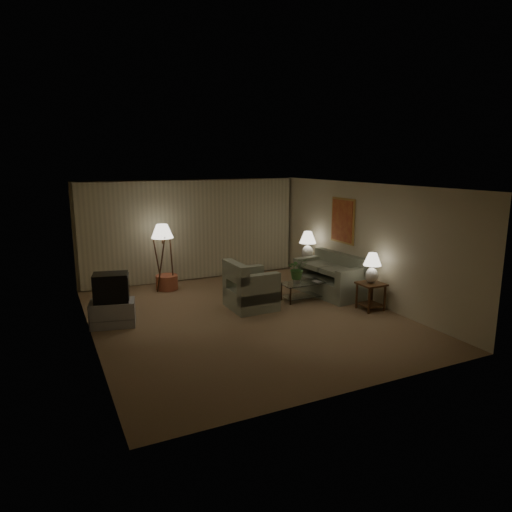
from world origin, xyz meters
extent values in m
plane|color=#946E51|center=(0.00, 0.00, 0.00)|extent=(7.00, 7.00, 0.00)
cube|color=#C4B996|center=(0.00, 3.50, 1.35)|extent=(6.00, 0.04, 2.70)
cube|color=#C4B996|center=(-3.00, 0.00, 1.35)|extent=(0.04, 7.00, 2.70)
cube|color=#C4B996|center=(3.00, 0.00, 1.35)|extent=(0.04, 7.00, 2.70)
cube|color=white|center=(0.00, 0.00, 2.70)|extent=(6.00, 7.00, 0.04)
cube|color=beige|center=(0.00, 3.42, 1.35)|extent=(5.85, 0.12, 2.65)
cube|color=#BF9043|center=(2.98, 0.80, 1.75)|extent=(0.03, 0.90, 1.10)
cube|color=#9C2E1C|center=(2.95, 0.80, 1.75)|extent=(0.02, 0.80, 1.00)
cube|color=gray|center=(2.50, 0.61, 0.20)|extent=(1.94, 1.24, 0.41)
cube|color=gray|center=(0.36, 0.48, 0.22)|extent=(1.03, 0.98, 0.44)
cube|color=#341F0E|center=(2.65, -0.74, 0.58)|extent=(0.52, 0.52, 0.04)
cube|color=#341F0E|center=(2.65, -0.74, 0.12)|extent=(0.44, 0.44, 0.02)
cylinder|color=#341F0E|center=(2.44, -0.95, 0.28)|extent=(0.05, 0.05, 0.56)
cylinder|color=#341F0E|center=(2.44, -0.53, 0.28)|extent=(0.05, 0.05, 0.56)
cylinder|color=#341F0E|center=(2.86, -0.95, 0.28)|extent=(0.05, 0.05, 0.56)
cylinder|color=#341F0E|center=(2.86, -0.53, 0.28)|extent=(0.05, 0.05, 0.56)
cube|color=#341F0E|center=(2.65, 1.86, 0.58)|extent=(0.51, 0.43, 0.04)
cube|color=#341F0E|center=(2.65, 1.86, 0.12)|extent=(0.43, 0.36, 0.02)
cylinder|color=#341F0E|center=(2.45, 1.69, 0.28)|extent=(0.05, 0.05, 0.56)
cylinder|color=#341F0E|center=(2.45, 2.02, 0.28)|extent=(0.05, 0.05, 0.56)
cylinder|color=#341F0E|center=(2.85, 1.69, 0.28)|extent=(0.05, 0.05, 0.56)
cylinder|color=#341F0E|center=(2.85, 2.02, 0.28)|extent=(0.05, 0.05, 0.56)
ellipsoid|color=white|center=(2.65, -0.74, 0.77)|extent=(0.27, 0.27, 0.34)
cylinder|color=white|center=(2.65, -0.74, 0.97)|extent=(0.03, 0.03, 0.08)
cone|color=white|center=(2.65, -0.74, 1.13)|extent=(0.38, 0.38, 0.27)
ellipsoid|color=white|center=(2.65, 1.86, 0.79)|extent=(0.31, 0.31, 0.39)
cylinder|color=white|center=(2.65, 1.86, 1.03)|extent=(0.03, 0.03, 0.09)
cone|color=white|center=(2.65, 1.86, 1.21)|extent=(0.44, 0.44, 0.31)
cube|color=silver|center=(1.69, 0.51, 0.41)|extent=(1.03, 0.56, 0.02)
cube|color=silver|center=(1.69, 0.51, 0.10)|extent=(0.96, 0.49, 0.01)
cylinder|color=#3E2A19|center=(1.25, 0.30, 0.20)|extent=(0.04, 0.04, 0.40)
cylinder|color=#3E2A19|center=(1.25, 0.72, 0.20)|extent=(0.04, 0.04, 0.40)
cylinder|color=#3E2A19|center=(2.14, 0.30, 0.20)|extent=(0.04, 0.04, 0.40)
cylinder|color=#3E2A19|center=(2.14, 0.72, 0.20)|extent=(0.04, 0.04, 0.40)
cube|color=#98989A|center=(-2.55, 0.66, 0.25)|extent=(1.07, 0.89, 0.50)
cube|color=black|center=(-2.55, 0.66, 0.78)|extent=(0.84, 0.74, 0.56)
cylinder|color=#341F0E|center=(-1.00, 2.72, 1.30)|extent=(0.04, 0.04, 0.24)
cone|color=white|center=(-1.00, 2.72, 1.49)|extent=(0.54, 0.54, 0.34)
cylinder|color=#AF513B|center=(-0.93, 2.74, 0.18)|extent=(0.66, 0.66, 0.36)
imported|color=silver|center=(1.54, 0.51, 0.49)|extent=(0.16, 0.16, 0.15)
imported|color=#457C37|center=(1.54, 0.51, 0.82)|extent=(0.54, 0.50, 0.50)
imported|color=olive|center=(1.94, 0.41, 0.42)|extent=(0.17, 0.22, 0.02)
camera|label=1|loc=(-3.68, -8.23, 3.19)|focal=32.00mm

